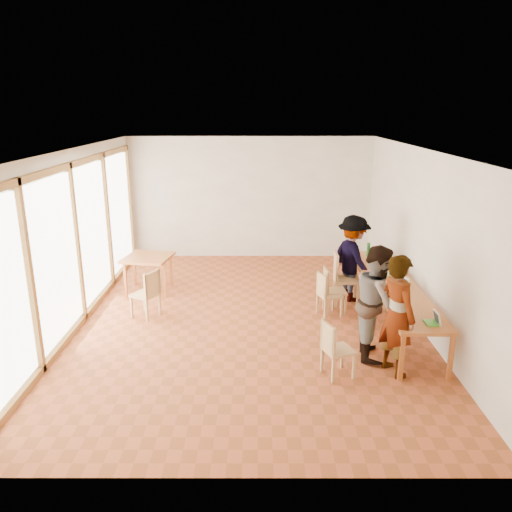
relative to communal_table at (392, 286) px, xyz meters
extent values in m
plane|color=#A84D28|center=(-2.50, 0.14, -0.70)|extent=(8.00, 8.00, 0.00)
cube|color=silver|center=(-2.50, 4.14, 0.80)|extent=(6.00, 0.10, 3.00)
cube|color=silver|center=(-2.50, -3.86, 0.80)|extent=(6.00, 0.10, 3.00)
cube|color=silver|center=(0.50, 0.14, 0.80)|extent=(0.10, 8.00, 3.00)
cube|color=white|center=(-5.46, 0.14, 0.80)|extent=(0.10, 8.00, 3.00)
cube|color=white|center=(-2.50, 0.14, 2.32)|extent=(6.00, 8.00, 0.04)
cube|color=#AB5826|center=(0.00, 0.00, 0.02)|extent=(0.80, 4.00, 0.05)
cube|color=#AB5826|center=(-0.34, -1.94, -0.35)|extent=(0.06, 0.06, 0.70)
cube|color=#AB5826|center=(-0.34, 1.94, -0.35)|extent=(0.06, 0.06, 0.70)
cube|color=#AB5826|center=(0.34, -1.94, -0.35)|extent=(0.06, 0.06, 0.70)
cube|color=#AB5826|center=(0.34, 1.94, -0.35)|extent=(0.06, 0.06, 0.70)
cube|color=#AB5826|center=(-4.57, 1.60, 0.02)|extent=(0.90, 0.90, 0.05)
cube|color=#AB5826|center=(-4.96, 1.21, -0.35)|extent=(0.05, 0.05, 0.70)
cube|color=#AB5826|center=(-4.96, 1.99, -0.35)|extent=(0.05, 0.05, 0.70)
cube|color=#AB5826|center=(-4.18, 1.21, -0.35)|extent=(0.05, 0.05, 0.70)
cube|color=#AB5826|center=(-4.18, 1.99, -0.35)|extent=(0.05, 0.05, 0.70)
cube|color=tan|center=(-1.19, -1.79, -0.31)|extent=(0.49, 0.49, 0.04)
cube|color=tan|center=(-1.35, -1.86, -0.09)|extent=(0.17, 0.37, 0.40)
cube|color=tan|center=(-1.01, 0.35, -0.31)|extent=(0.48, 0.48, 0.04)
cube|color=tan|center=(-1.17, 0.30, -0.10)|extent=(0.15, 0.37, 0.40)
cube|color=tan|center=(-0.89, 0.52, -0.30)|extent=(0.42, 0.42, 0.04)
cube|color=tan|center=(-1.07, 0.51, -0.08)|extent=(0.07, 0.39, 0.41)
cube|color=tan|center=(-0.61, 0.94, -0.22)|extent=(0.49, 0.49, 0.04)
cube|color=tan|center=(-0.82, 0.95, 0.05)|extent=(0.07, 0.47, 0.49)
cube|color=tan|center=(-4.37, 0.29, -0.28)|extent=(0.56, 0.56, 0.04)
cube|color=tan|center=(-4.20, 0.20, -0.04)|extent=(0.23, 0.38, 0.43)
imported|color=gray|center=(-0.38, -1.70, 0.18)|extent=(0.65, 0.76, 1.77)
imported|color=gray|center=(-0.54, -1.18, 0.17)|extent=(0.75, 0.92, 1.75)
imported|color=gray|center=(-0.47, 1.14, 0.15)|extent=(1.01, 1.26, 1.70)
cube|color=green|center=(0.11, -1.68, 0.06)|extent=(0.17, 0.23, 0.02)
cube|color=white|center=(0.19, -1.68, 0.14)|extent=(0.07, 0.21, 0.19)
cube|color=green|center=(0.10, -0.23, 0.06)|extent=(0.22, 0.26, 0.02)
cube|color=white|center=(0.17, -0.20, 0.14)|extent=(0.13, 0.21, 0.18)
cube|color=green|center=(-0.11, 0.42, 0.06)|extent=(0.23, 0.28, 0.02)
cube|color=white|center=(-0.03, 0.45, 0.15)|extent=(0.13, 0.23, 0.20)
imported|color=#F0F314|center=(-0.03, -0.57, 0.09)|extent=(0.13, 0.13, 0.09)
cylinder|color=#1B6A23|center=(-0.07, 1.62, 0.19)|extent=(0.07, 0.07, 0.28)
cylinder|color=silver|center=(0.04, -0.45, 0.09)|extent=(0.07, 0.07, 0.09)
cylinder|color=white|center=(0.18, 0.05, 0.08)|extent=(0.08, 0.08, 0.06)
cube|color=#BF3B56|center=(-0.28, 0.57, 0.05)|extent=(0.05, 0.10, 0.01)
cube|color=black|center=(0.02, 1.37, 0.09)|extent=(0.16, 0.26, 0.09)
camera|label=1|loc=(-2.35, -8.13, 2.98)|focal=35.00mm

